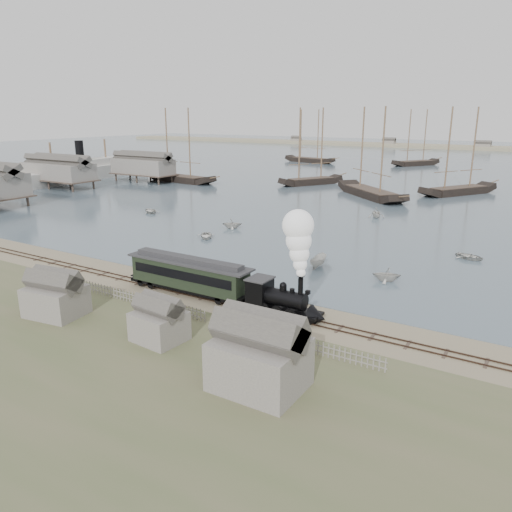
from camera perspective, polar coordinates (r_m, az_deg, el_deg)
The scene contains 27 objects.
ground at distance 53.04m, azimuth -3.78°, elevation -4.31°, with size 600.00×600.00×0.00m, color #9B8F6E.
harbor_water at distance 213.21m, azimuth 24.07°, elevation 9.69°, with size 600.00×336.00×0.06m, color #485C66.
rail_track at distance 51.51m, azimuth -5.07°, elevation -4.92°, with size 120.00×1.80×0.16m.
picket_fence_west at distance 52.11m, azimuth -14.15°, elevation -5.16°, with size 19.00×0.10×1.20m, color slate, non-canonical shape.
picket_fence_east at distance 41.16m, azimuth 4.57°, elevation -10.57°, with size 15.00×0.10×1.20m, color slate, non-canonical shape.
shed_left at distance 51.10m, azimuth -21.75°, elevation -6.28°, with size 5.00×4.00×4.10m, color slate, non-canonical shape.
shed_mid at distance 43.30m, azimuth -10.90°, elevation -9.42°, with size 4.00×3.50×3.60m, color slate, non-canonical shape.
shed_right at distance 35.94m, azimuth 0.39°, elevation -14.74°, with size 6.00×5.00×5.10m, color slate, non-canonical shape.
western_wharf at distance 133.04m, azimuth -21.03°, elevation 8.76°, with size 36.00×56.00×8.00m, color slate, non-canonical shape.
far_spit at distance 292.45m, azimuth 26.39°, elevation 10.76°, with size 500.00×20.00×1.80m, color tan.
locomotive at distance 45.35m, azimuth 4.28°, elevation -1.81°, with size 7.91×2.95×9.86m.
passenger_coach at distance 52.49m, azimuth -7.68°, elevation -2.05°, with size 14.64×2.82×3.56m.
beached_dinghy at distance 55.23m, azimuth -5.28°, elevation -3.00°, with size 4.42×3.16×0.92m, color beige.
steamship at distance 152.78m, azimuth -19.42°, elevation 10.28°, with size 50.20×8.37×10.98m, color beige, non-canonical shape.
rowboat_0 at distance 76.35m, azimuth -5.73°, elevation 2.33°, with size 3.78×2.70×0.78m, color beige.
rowboat_1 at distance 82.46m, azimuth -2.75°, elevation 3.74°, with size 3.18×2.75×1.68m, color beige.
rowboat_2 at distance 61.94m, azimuth 7.09°, elevation -0.63°, with size 3.74×1.41×1.44m, color beige.
rowboat_3 at distance 70.68m, azimuth 23.25°, elevation -0.04°, with size 3.60×2.57×0.75m, color beige.
rowboat_4 at distance 58.22m, azimuth 14.72°, elevation -2.03°, with size 3.12×2.70×1.65m, color beige.
rowboat_6 at distance 97.89m, azimuth -11.98°, elevation 5.10°, with size 3.92×2.80×0.81m, color beige.
rowboat_7 at distance 93.65m, azimuth 13.58°, elevation 4.82°, with size 3.42×2.95×1.80m, color beige.
schooner_0 at distance 141.03m, azimuth -8.79°, elevation 12.42°, with size 23.57×5.44×20.00m, color black, non-canonical shape.
schooner_1 at distance 134.53m, azimuth 6.41°, elevation 12.35°, with size 18.47×4.26×20.00m, color black, non-canonical shape.
schooner_2 at distance 116.40m, azimuth 13.22°, elevation 11.48°, with size 24.97×5.76×20.00m, color black, non-canonical shape.
schooner_3 at distance 126.31m, azimuth 22.52°, elevation 11.03°, with size 21.67×5.00×20.00m, color black, non-canonical shape.
schooner_6 at distance 197.88m, azimuth 6.21°, elevation 13.48°, with size 21.61×4.99×20.00m, color black, non-canonical shape.
schooner_7 at distance 193.44m, azimuth 18.01°, elevation 12.76°, with size 19.51×4.50×20.00m, color black, non-canonical shape.
Camera 1 is at (29.01, -40.43, 18.36)m, focal length 35.00 mm.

